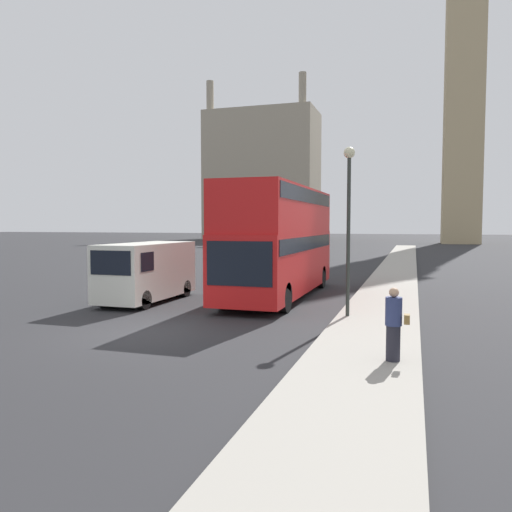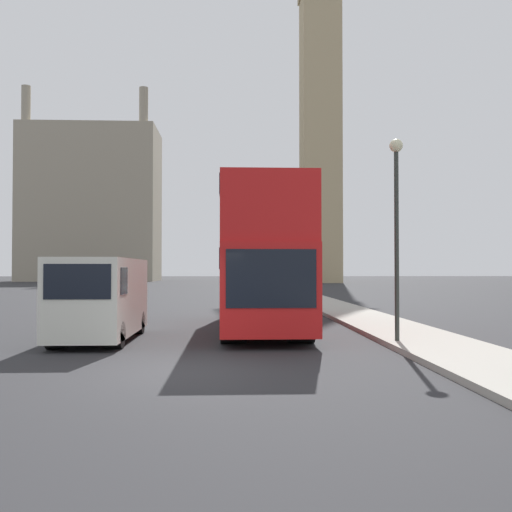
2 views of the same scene
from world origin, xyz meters
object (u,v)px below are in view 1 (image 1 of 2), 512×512
white_van (146,271)px  street_lamp (349,205)px  clock_tower (466,29)px  red_double_decker_bus (280,237)px  pedestrian (394,324)px

white_van → street_lamp: street_lamp is taller
clock_tower → street_lamp: size_ratio=12.11×
clock_tower → street_lamp: (-9.04, -69.88, -29.84)m
red_double_decker_bus → white_van: size_ratio=2.05×
clock_tower → white_van: bearing=-104.1°
pedestrian → white_van: bearing=146.5°
red_double_decker_bus → white_van: bearing=-148.5°
pedestrian → clock_tower: bearing=84.4°
clock_tower → street_lamp: 76.52m
clock_tower → pedestrian: (-7.41, -74.94, -32.62)m
pedestrian → street_lamp: (-1.63, 5.06, 2.78)m
clock_tower → red_double_decker_bus: 73.57m
clock_tower → street_lamp: bearing=-97.4°
clock_tower → red_double_decker_bus: size_ratio=6.34×
red_double_decker_bus → street_lamp: 5.64m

